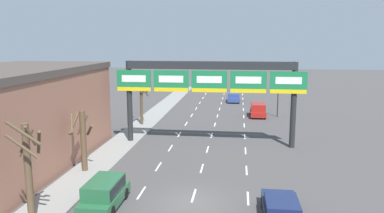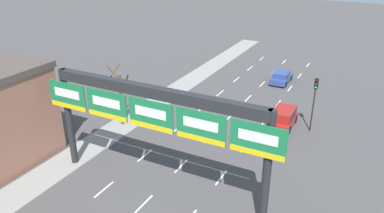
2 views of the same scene
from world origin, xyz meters
TOP-DOWN VIEW (x-y plane):
  - ground_plane at (0.00, 0.00)m, footprint 220.00×220.00m
  - sidewalk_left at (-8.00, 0.00)m, footprint 2.80×110.00m
  - lane_dashes at (-0.00, 13.50)m, footprint 6.72×67.00m
  - sign_gantry at (-0.00, 12.55)m, footprint 16.84×0.70m
  - building_near at (-14.48, 5.19)m, footprint 9.54×18.22m
  - suv_green at (-4.84, -1.24)m, footprint 1.84×4.11m
  - car_blue at (1.85, 37.45)m, footprint 1.88×4.05m
  - suv_red at (5.05, 26.23)m, footprint 1.91×3.94m
  - car_navy at (4.97, -1.63)m, footprint 1.89×4.44m
  - traffic_light_near_gantry at (7.46, 26.40)m, footprint 0.30×0.35m
  - tree_bare_closest at (-8.09, 19.55)m, footprint 1.90×1.92m
  - tree_bare_second at (-8.39, 4.15)m, footprint 1.87×1.85m
  - tree_bare_third at (-7.90, -3.56)m, footprint 1.65×1.99m

SIDE VIEW (x-z plane):
  - ground_plane at x=0.00m, z-range 0.00..0.00m
  - lane_dashes at x=0.00m, z-range 0.00..0.01m
  - sidewalk_left at x=-8.00m, z-range 0.00..0.15m
  - car_navy at x=4.97m, z-range 0.06..1.28m
  - car_blue at x=1.85m, z-range 0.05..1.45m
  - suv_green at x=-4.84m, z-range 0.09..1.73m
  - suv_red at x=5.05m, z-range 0.09..1.76m
  - tree_bare_second at x=-8.39m, z-range 0.41..4.77m
  - tree_bare_closest at x=-8.09m, z-range 0.22..6.02m
  - tree_bare_third at x=-7.90m, z-range 0.42..5.92m
  - traffic_light_near_gantry at x=7.46m, z-range 1.04..5.97m
  - building_near at x=-14.48m, z-range 0.01..7.44m
  - sign_gantry at x=0.00m, z-range 2.12..9.72m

